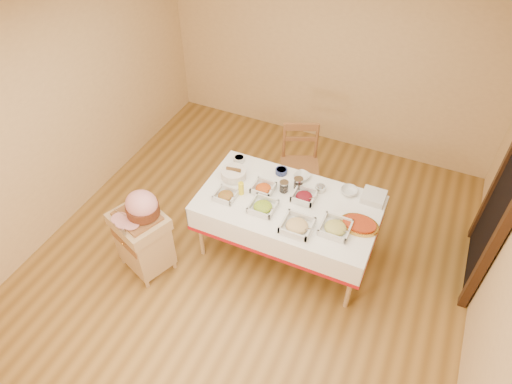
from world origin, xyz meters
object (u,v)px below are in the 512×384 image
butcher_cart (143,239)px  mustard_bottle (241,188)px  ham_on_board (141,207)px  bread_basket (234,174)px  preserve_jar_left (284,187)px  brass_platter (359,225)px  plate_stack (374,197)px  dining_chair (300,164)px  dining_table (288,213)px  preserve_jar_right (298,184)px

butcher_cart → mustard_bottle: size_ratio=4.20×
ham_on_board → bread_basket: (0.56, 0.88, -0.07)m
bread_basket → mustard_bottle: bearing=-47.1°
ham_on_board → preserve_jar_left: (1.12, 0.90, -0.07)m
ham_on_board → brass_platter: 2.10m
ham_on_board → bread_basket: 1.04m
brass_platter → mustard_bottle: bearing=-177.2°
bread_basket → plate_stack: size_ratio=1.16×
dining_chair → bread_basket: (-0.48, -0.78, 0.30)m
mustard_bottle → brass_platter: size_ratio=0.47×
mustard_bottle → bread_basket: size_ratio=0.67×
ham_on_board → brass_platter: (1.96, 0.74, -0.10)m
dining_table → butcher_cart: size_ratio=2.41×
plate_stack → brass_platter: size_ratio=0.61×
mustard_bottle → preserve_jar_right: bearing=32.8°
preserve_jar_left → preserve_jar_right: bearing=41.6°
preserve_jar_left → preserve_jar_right: 0.16m
butcher_cart → bread_basket: bearing=56.5°
butcher_cart → bread_basket: (0.60, 0.91, 0.38)m
dining_table → preserve_jar_right: preserve_jar_right is taller
dining_table → mustard_bottle: 0.55m
preserve_jar_left → preserve_jar_right: (0.12, 0.10, 0.00)m
dining_chair → brass_platter: 1.33m
dining_chair → preserve_jar_right: bearing=-72.4°
ham_on_board → mustard_bottle: 1.01m
mustard_bottle → brass_platter: (1.23, 0.06, -0.06)m
ham_on_board → brass_platter: bearing=20.7°
dining_chair → plate_stack: dining_chair is taller
preserve_jar_right → plate_stack: 0.77m
butcher_cart → preserve_jar_right: preserve_jar_right is taller
preserve_jar_right → mustard_bottle: (-0.50, -0.32, 0.02)m
butcher_cart → brass_platter: bearing=21.2°
plate_stack → brass_platter: (-0.03, -0.42, -0.01)m
butcher_cart → plate_stack: (2.04, 1.20, 0.37)m
butcher_cart → preserve_jar_left: size_ratio=6.19×
ham_on_board → butcher_cart: bearing=-142.0°
ham_on_board → preserve_jar_left: ham_on_board is taller
butcher_cart → preserve_jar_left: preserve_jar_left is taller
ham_on_board → brass_platter: size_ratio=1.20×
plate_stack → preserve_jar_right: bearing=-168.3°
butcher_cart → ham_on_board: ham_on_board is taller
dining_table → dining_chair: 0.92m
ham_on_board → preserve_jar_right: size_ratio=3.59×
dining_table → plate_stack: 0.88m
preserve_jar_right → mustard_bottle: size_ratio=0.71×
dining_chair → preserve_jar_left: bearing=-83.3°
butcher_cart → brass_platter: brass_platter is taller
brass_platter → dining_chair: bearing=135.4°
preserve_jar_right → bread_basket: preserve_jar_right is taller
butcher_cart → dining_chair: (1.08, 1.69, 0.08)m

